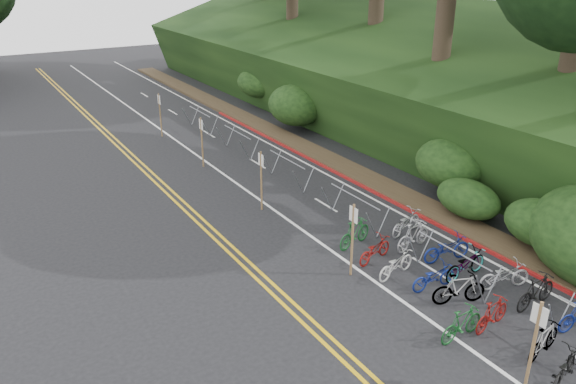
{
  "coord_description": "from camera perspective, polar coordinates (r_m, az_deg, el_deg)",
  "views": [
    {
      "loc": [
        -9.33,
        -7.46,
        9.49
      ],
      "look_at": [
        0.86,
        9.37,
        1.3
      ],
      "focal_mm": 35.0,
      "sensor_mm": 36.0,
      "label": 1
    }
  ],
  "objects": [
    {
      "name": "road_markings",
      "position": [
        22.31,
        -1.48,
        -2.58
      ],
      "size": [
        7.47,
        80.0,
        0.01
      ],
      "color": "gold",
      "rests_on": "ground"
    },
    {
      "name": "bike_racks_rest",
      "position": [
        25.4,
        -0.13,
        2.73
      ],
      "size": [
        1.14,
        23.0,
        1.17
      ],
      "color": "gray",
      "rests_on": "ground"
    },
    {
      "name": "bike_front",
      "position": [
        16.09,
        17.25,
        -12.65
      ],
      "size": [
        0.54,
        1.61,
        0.96
      ],
      "primitive_type": "imported",
      "rotation": [
        0.0,
        0.0,
        1.63
      ],
      "color": "#144C1E",
      "rests_on": "ground"
    },
    {
      "name": "signposts_rest",
      "position": [
        24.98,
        -6.05,
        3.65
      ],
      "size": [
        0.08,
        18.4,
        2.5
      ],
      "color": "brown",
      "rests_on": "ground"
    },
    {
      "name": "bike_valet",
      "position": [
        18.03,
        18.75,
        -8.76
      ],
      "size": [
        3.37,
        11.4,
        1.05
      ],
      "color": "#9E9EA3",
      "rests_on": "ground"
    },
    {
      "name": "signpost_near",
      "position": [
        14.44,
        23.74,
        -13.68
      ],
      "size": [
        0.08,
        0.4,
        2.45
      ],
      "color": "brown",
      "rests_on": "ground"
    },
    {
      "name": "ground",
      "position": [
        15.26,
        16.37,
        -16.96
      ],
      "size": [
        120.0,
        120.0,
        0.0
      ],
      "primitive_type": "plane",
      "color": "black",
      "rests_on": "ground"
    },
    {
      "name": "red_curb",
      "position": [
        26.34,
        6.04,
        1.47
      ],
      "size": [
        0.25,
        28.0,
        0.1
      ],
      "primitive_type": "cube",
      "color": "maroon",
      "rests_on": "ground"
    },
    {
      "name": "embankment",
      "position": [
        35.31,
        8.85,
        11.03
      ],
      "size": [
        14.3,
        48.14,
        9.11
      ],
      "color": "black",
      "rests_on": "ground"
    }
  ]
}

